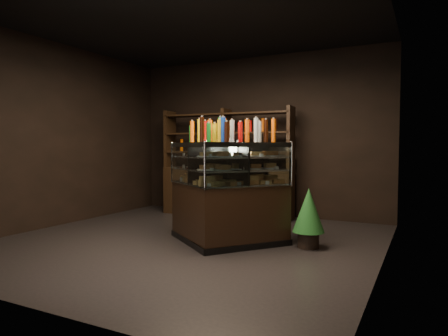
{
  "coord_description": "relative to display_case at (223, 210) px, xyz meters",
  "views": [
    {
      "loc": [
        2.92,
        -4.59,
        1.29
      ],
      "look_at": [
        0.58,
        -0.02,
        1.02
      ],
      "focal_mm": 32.0,
      "sensor_mm": 36.0,
      "label": 1
    }
  ],
  "objects": [
    {
      "name": "ground",
      "position": [
        -0.51,
        -0.11,
        -0.46
      ],
      "size": [
        5.0,
        5.0,
        0.0
      ],
      "primitive_type": "plane",
      "color": "black",
      "rests_on": "ground"
    },
    {
      "name": "room_shell",
      "position": [
        -0.51,
        -0.11,
        1.48
      ],
      "size": [
        5.02,
        5.02,
        3.01
      ],
      "color": "black",
      "rests_on": "ground"
    },
    {
      "name": "display_case",
      "position": [
        0.0,
        0.0,
        0.0
      ],
      "size": [
        1.77,
        1.37,
        1.36
      ],
      "rotation": [
        0.0,
        0.0,
        0.12
      ],
      "color": "black",
      "rests_on": "ground"
    },
    {
      "name": "food_display",
      "position": [
        0.0,
        -0.0,
        0.58
      ],
      "size": [
        1.4,
        1.0,
        0.42
      ],
      "color": "#D2834B",
      "rests_on": "display_case"
    },
    {
      "name": "bottles_top",
      "position": [
        -0.0,
        0.0,
        1.04
      ],
      "size": [
        1.23,
        0.86,
        0.3
      ],
      "color": "#B20C0A",
      "rests_on": "display_case"
    },
    {
      "name": "potted_conifer",
      "position": [
        1.07,
        0.31,
        0.04
      ],
      "size": [
        0.41,
        0.41,
        0.87
      ],
      "rotation": [
        0.0,
        0.0,
        -0.1
      ],
      "color": "black",
      "rests_on": "ground"
    },
    {
      "name": "back_shelving",
      "position": [
        -0.93,
        1.94,
        0.15
      ],
      "size": [
        2.53,
        0.54,
        2.0
      ],
      "rotation": [
        0.0,
        0.0,
        0.05
      ],
      "color": "black",
      "rests_on": "ground"
    }
  ]
}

